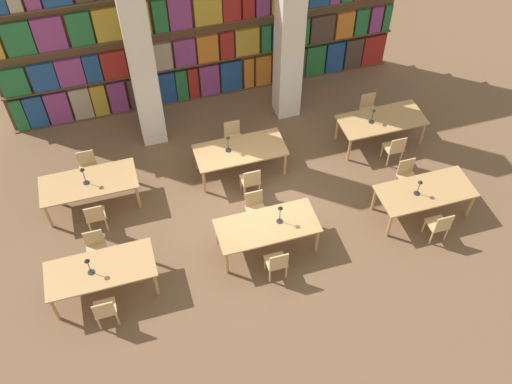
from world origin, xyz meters
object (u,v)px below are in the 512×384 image
chair_8 (251,180)px  reading_table_5 (382,121)px  chair_7 (88,167)px  reading_table_0 (101,271)px  pillar_left (137,37)px  desk_lamp_3 (83,173)px  desk_lamp_1 (280,211)px  chair_1 (96,248)px  desk_lamp_0 (88,264)px  pillar_center (291,12)px  chair_11 (369,109)px  desk_lamp_4 (228,141)px  reading_table_2 (425,193)px  chair_9 (233,137)px  desk_lamp_5 (373,113)px  chair_2 (277,263)px  reading_table_4 (240,152)px  chair_10 (394,148)px  reading_table_3 (89,184)px  chair_3 (255,207)px  chair_0 (105,310)px  reading_table_1 (267,227)px  chair_5 (407,175)px  chair_4 (439,225)px  desk_lamp_2 (420,185)px  chair_6 (95,215)px

chair_8 → reading_table_5: (3.64, 0.78, 0.21)m
reading_table_5 → chair_7: bearing=174.2°
reading_table_5 → reading_table_0: bearing=-161.3°
chair_7 → reading_table_0: bearing=89.4°
pillar_left → reading_table_5: pillar_left is taller
desk_lamp_3 → desk_lamp_1: bearing=-31.1°
chair_1 → desk_lamp_0: (-0.12, -0.80, 0.59)m
desk_lamp_3 → chair_8: bearing=-11.3°
pillar_center → chair_11: pillar_center is taller
chair_7 → desk_lamp_4: desk_lamp_4 is taller
chair_1 → reading_table_2: (7.20, -0.76, 0.21)m
chair_8 → chair_9: bearing=90.0°
chair_1 → desk_lamp_5: bearing=-166.6°
chair_2 → reading_table_5: chair_2 is taller
pillar_center → desk_lamp_0: 7.29m
desk_lamp_1 → reading_table_4: 2.38m
desk_lamp_1 → reading_table_2: (3.38, -0.11, -0.41)m
reading_table_0 → desk_lamp_1: bearing=1.7°
chair_10 → chair_11: same height
chair_8 → reading_table_3: bearing=168.2°
reading_table_0 → reading_table_5: 7.64m
pillar_left → chair_3: pillar_left is taller
reading_table_3 → reading_table_4: bearing=0.3°
chair_2 → desk_lamp_4: bearing=93.2°
chair_0 → desk_lamp_0: (-0.12, 0.73, 0.59)m
chair_2 → chair_8: 2.36m
desk_lamp_0 → reading_table_1: (3.66, 0.12, -0.38)m
reading_table_1 → chair_11: bearing=39.8°
chair_2 → chair_9: size_ratio=1.00×
desk_lamp_0 → desk_lamp_1: 3.95m
desk_lamp_1 → chair_5: (3.36, 0.66, -0.62)m
chair_2 → chair_5: 3.95m
reading_table_4 → reading_table_0: bearing=-145.6°
desk_lamp_0 → reading_table_3: 2.49m
desk_lamp_3 → reading_table_4: desk_lamp_3 is taller
chair_2 → reading_table_3: bearing=138.0°
chair_11 → chair_0: bearing=28.6°
desk_lamp_0 → chair_4: 7.37m
chair_0 → chair_4: bearing=0.0°
pillar_center → chair_4: 5.93m
chair_9 → desk_lamp_3: bearing=12.6°
reading_table_1 → chair_2: size_ratio=2.49×
desk_lamp_2 → chair_10: (0.35, 1.70, -0.57)m
reading_table_4 → reading_table_3: bearing=-179.7°
chair_0 → reading_table_3: bearing=88.9°
chair_6 → desk_lamp_4: (3.25, 0.83, 0.61)m
pillar_left → chair_9: pillar_left is taller
chair_6 → chair_7: 1.54m
pillar_left → chair_8: pillar_left is taller
reading_table_0 → chair_5: 7.18m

